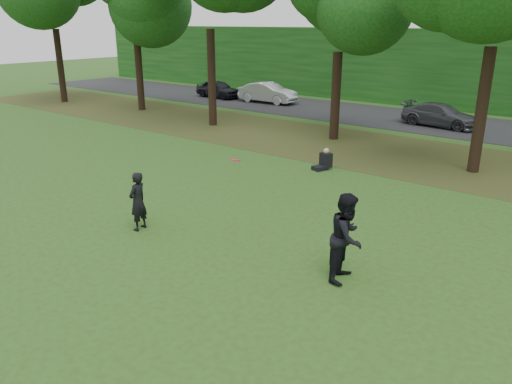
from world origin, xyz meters
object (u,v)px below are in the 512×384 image
at_px(player_right, 347,237).
at_px(frisbee, 235,160).
at_px(player_left, 138,201).
at_px(seated_person, 324,161).

distance_m(player_right, frisbee, 3.28).
bearing_deg(player_right, player_left, 91.01).
xyz_separation_m(player_left, player_right, (5.82, 1.03, 0.18)).
bearing_deg(seated_person, frisbee, -56.15).
bearing_deg(frisbee, player_left, -163.99).
bearing_deg(seated_person, player_left, -76.68).
relative_size(player_right, frisbee, 6.42).
bearing_deg(player_left, frisbee, 94.67).
relative_size(player_left, frisbee, 5.24).
height_order(player_right, frisbee, frisbee).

